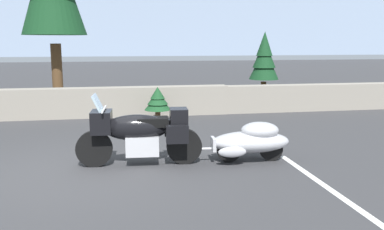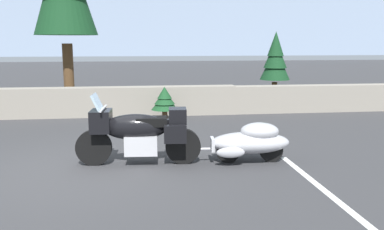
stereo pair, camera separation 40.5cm
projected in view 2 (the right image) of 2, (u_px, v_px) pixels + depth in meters
ground_plane at (83, 170)px, 7.47m from camera, size 80.00×80.00×0.00m
stone_guard_wall at (100, 102)px, 12.66m from camera, size 24.00×0.53×0.95m
distant_ridgeline at (133, 16)px, 99.24m from camera, size 240.00×80.00×16.00m
touring_motorcycle at (138, 132)px, 7.70m from camera, size 2.31×0.83×1.33m
car_shaped_trailer at (250, 141)px, 7.86m from camera, size 2.22×0.82×0.76m
pine_tree_secondary at (275, 58)px, 15.35m from camera, size 1.10×1.10×2.61m
pine_sapling_near at (165, 99)px, 11.96m from camera, size 0.76×0.76×0.98m
parking_stripe_marker at (323, 189)px, 6.48m from camera, size 0.12×3.60×0.01m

